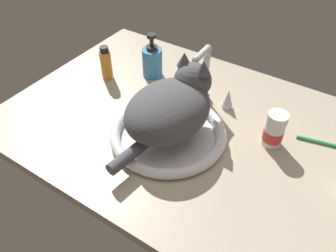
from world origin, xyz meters
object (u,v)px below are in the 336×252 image
faucet (204,81)px  sink_basin (168,133)px  toothbrush (334,145)px  soap_pump_bottle (152,61)px  pill_bottle (274,130)px  cat (173,105)px  amber_bottle (106,64)px

faucet → sink_basin: bearing=-90.0°
faucet → toothbrush: bearing=1.7°
soap_pump_bottle → sink_basin: bearing=-47.1°
soap_pump_bottle → pill_bottle: (46.31, -9.72, -0.66)cm
faucet → soap_pump_bottle: size_ratio=1.26×
faucet → cat: 18.40cm
sink_basin → faucet: faucet is taller
sink_basin → pill_bottle: bearing=27.6°
sink_basin → amber_bottle: size_ratio=2.74×
faucet → amber_bottle: faucet is taller
cat → pill_bottle: (24.86, 11.22, -5.19)cm
cat → amber_bottle: 35.57cm
sink_basin → soap_pump_bottle: bearing=132.9°
faucet → amber_bottle: bearing=-168.2°
amber_bottle → pill_bottle: amber_bottle is taller
sink_basin → faucet: (0.00, 20.09, 5.84)cm
sink_basin → soap_pump_bottle: soap_pump_bottle is taller
faucet → cat: size_ratio=0.52×
sink_basin → pill_bottle: size_ratio=3.10×
sink_basin → amber_bottle: 35.97cm
cat → pill_bottle: bearing=24.3°
amber_bottle → cat: bearing=-18.5°
cat → soap_pump_bottle: 30.32cm
cat → faucet: bearing=90.8°
cat → amber_bottle: bearing=161.5°
faucet → amber_bottle: (-33.21, -6.95, -1.61)cm
amber_bottle → toothbrush: (73.06, 8.13, -4.96)cm
amber_bottle → toothbrush: 73.68cm
amber_bottle → toothbrush: bearing=6.4°
cat → toothbrush: bearing=26.0°
cat → soap_pump_bottle: size_ratio=2.40×
sink_basin → toothbrush: 45.18cm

